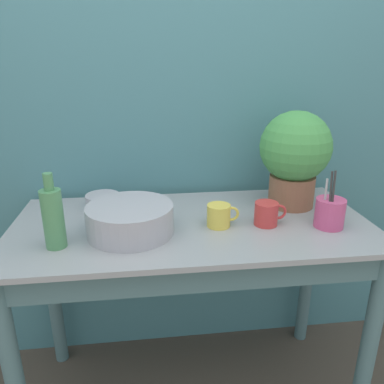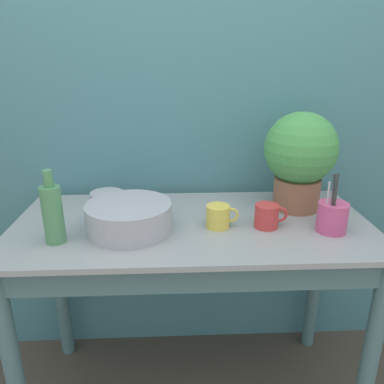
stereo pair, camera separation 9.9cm
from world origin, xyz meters
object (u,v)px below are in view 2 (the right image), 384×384
Objects in this scene: bowl_wash_large at (129,217)px; bowl_small_steel at (107,199)px; utensil_cup at (332,217)px; potted_plant at (300,156)px; bottle_tall at (53,213)px; mug_yellow at (219,216)px; mug_red at (267,216)px.

bowl_wash_large is 0.28m from bowl_small_steel.
bowl_wash_large is 0.72m from utensil_cup.
utensil_cup reaches higher than bowl_small_steel.
potted_plant is 1.29× the size of bowl_wash_large.
bowl_wash_large is at bearing 17.11° from bottle_tall.
bowl_small_steel is (-0.12, 0.25, -0.02)m from bowl_wash_large.
mug_yellow is (0.32, 0.02, -0.01)m from bowl_wash_large.
mug_yellow is 0.50m from bowl_small_steel.
bottle_tall reaches higher than mug_red.
bowl_wash_large is at bearing -178.83° from mug_red.
bowl_wash_large is 1.21× the size of bottle_tall.
bowl_small_steel is at bearing 175.04° from potted_plant.
bowl_small_steel is 0.89m from utensil_cup.
bottle_tall is (-0.89, -0.26, -0.12)m from potted_plant.
bottle_tall reaches higher than utensil_cup.
bowl_small_steel is at bearing 158.35° from mug_red.
potted_plant reaches higher than utensil_cup.
potted_plant reaches higher than mug_red.
mug_yellow is at bearing 172.15° from utensil_cup.
bowl_small_steel is (-0.78, 0.07, -0.19)m from potted_plant.
potted_plant is 1.79× the size of utensil_cup.
mug_yellow reaches higher than bowl_small_steel.
bowl_wash_large is 2.55× the size of mug_yellow.
bowl_small_steel is 0.63× the size of utensil_cup.
potted_plant is 0.80m from bowl_small_steel.
potted_plant reaches higher than mug_yellow.
bottle_tall reaches higher than bowl_wash_large.
mug_yellow is 0.86× the size of bowl_small_steel.
bottle_tall is 1.15× the size of utensil_cup.
mug_yellow is 0.54× the size of utensil_cup.
utensil_cup is (0.06, -0.22, -0.16)m from potted_plant.
mug_yellow is at bearing -28.20° from bowl_small_steel.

